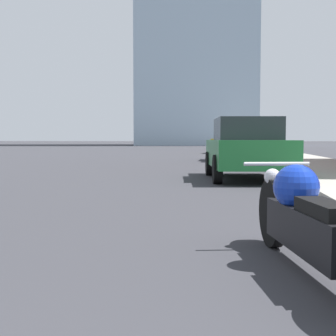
# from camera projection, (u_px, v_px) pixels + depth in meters

# --- Properties ---
(sidewalk) EXTENTS (3.35, 240.00, 0.15)m
(sidewalk) POSITION_uv_depth(u_px,v_px,m) (262.00, 151.00, 38.27)
(sidewalk) COLOR #9E998E
(sidewalk) RESTS_ON ground_plane
(motorcycle) EXTENTS (0.73, 2.52, 0.84)m
(motorcycle) POSITION_uv_depth(u_px,v_px,m) (306.00, 220.00, 3.63)
(motorcycle) COLOR black
(motorcycle) RESTS_ON ground_plane
(parked_car_green) EXTENTS (2.22, 4.21, 1.58)m
(parked_car_green) POSITION_uv_depth(u_px,v_px,m) (247.00, 148.00, 12.03)
(parked_car_green) COLOR #1E6B33
(parked_car_green) RESTS_ON ground_plane
(parked_car_black) EXTENTS (2.00, 4.61, 1.74)m
(parked_car_black) POSITION_uv_depth(u_px,v_px,m) (234.00, 142.00, 22.69)
(parked_car_black) COLOR black
(parked_car_black) RESTS_ON ground_plane
(parked_car_yellow) EXTENTS (2.18, 3.97, 1.80)m
(parked_car_yellow) POSITION_uv_depth(u_px,v_px,m) (226.00, 141.00, 33.71)
(parked_car_yellow) COLOR gold
(parked_car_yellow) RESTS_ON ground_plane
(parked_car_red) EXTENTS (2.18, 3.97, 1.69)m
(parked_car_red) POSITION_uv_depth(u_px,v_px,m) (224.00, 141.00, 45.28)
(parked_car_red) COLOR red
(parked_car_red) RESTS_ON ground_plane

